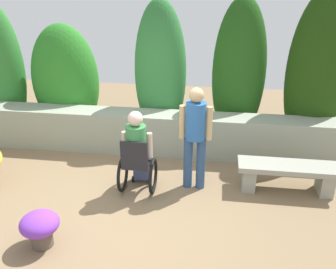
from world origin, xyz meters
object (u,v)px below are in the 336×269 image
(person_in_wheelchair, at_px, (138,154))
(stone_bench, at_px, (287,173))
(person_standing_companion, at_px, (195,133))
(flower_pot_terracotta_by_wall, at_px, (40,226))

(person_in_wheelchair, bearing_deg, stone_bench, 5.15)
(person_standing_companion, height_order, flower_pot_terracotta_by_wall, person_standing_companion)
(stone_bench, relative_size, person_standing_companion, 0.93)
(stone_bench, xyz_separation_m, flower_pot_terracotta_by_wall, (-3.20, -1.74, -0.01))
(stone_bench, relative_size, flower_pot_terracotta_by_wall, 3.15)
(stone_bench, distance_m, person_standing_companion, 1.58)
(stone_bench, bearing_deg, person_in_wheelchair, -175.27)
(stone_bench, distance_m, person_in_wheelchair, 2.33)
(stone_bench, xyz_separation_m, person_standing_companion, (-1.43, -0.11, 0.65))
(stone_bench, height_order, person_in_wheelchair, person_in_wheelchair)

